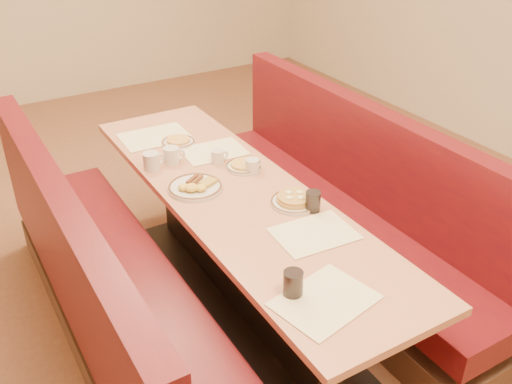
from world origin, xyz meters
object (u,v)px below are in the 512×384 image
coffee_mug_c (218,156)px  soda_tumbler_mid (313,201)px  coffee_mug_d (152,161)px  coffee_mug_a (253,166)px  booth_right (342,217)px  diner_table (238,251)px  eggs_plate (195,187)px  coffee_mug_b (172,155)px  booth_left (110,297)px  pancake_plate (294,200)px  soda_tumbler_near (293,284)px

coffee_mug_c → soda_tumbler_mid: 0.72m
coffee_mug_d → coffee_mug_c: bearing=-25.9°
coffee_mug_a → booth_right: bearing=-29.7°
coffee_mug_a → diner_table: bearing=-154.7°
booth_right → soda_tumbler_mid: booth_right is taller
coffee_mug_a → eggs_plate: bearing=168.1°
coffee_mug_a → coffee_mug_c: same height
coffee_mug_b → coffee_mug_d: bearing=-158.0°
booth_right → coffee_mug_a: 0.71m
coffee_mug_c → booth_left: bearing=-153.6°
coffee_mug_c → booth_right: bearing=-25.9°
booth_left → coffee_mug_c: booth_left is taller
eggs_plate → pancake_plate: bearing=-46.6°
eggs_plate → soda_tumbler_mid: size_ratio=2.78×
booth_left → soda_tumbler_mid: 1.12m
booth_left → coffee_mug_d: booth_left is taller
diner_table → coffee_mug_c: size_ratio=24.04×
booth_left → eggs_plate: bearing=14.1°
booth_right → coffee_mug_b: booth_right is taller
diner_table → coffee_mug_b: size_ratio=20.23×
pancake_plate → soda_tumbler_mid: size_ratio=2.33×
booth_right → coffee_mug_a: bearing=164.3°
booth_right → soda_tumbler_near: booth_right is taller
eggs_plate → coffee_mug_d: (-0.10, 0.34, 0.03)m
booth_right → pancake_plate: booth_right is taller
booth_left → coffee_mug_d: size_ratio=19.36×
booth_left → coffee_mug_b: (0.58, 0.49, 0.44)m
coffee_mug_c → coffee_mug_d: 0.37m
coffee_mug_d → soda_tumbler_mid: (0.51, -0.83, 0.00)m
pancake_plate → coffee_mug_a: coffee_mug_a is taller
coffee_mug_c → soda_tumbler_near: 1.22m
soda_tumbler_mid → diner_table: bearing=124.4°
booth_right → pancake_plate: bearing=-155.4°
pancake_plate → soda_tumbler_near: 0.71m
soda_tumbler_mid → soda_tumbler_near: bearing=-132.6°
pancake_plate → eggs_plate: 0.53m
pancake_plate → coffee_mug_d: (-0.47, 0.73, 0.03)m
soda_tumbler_near → coffee_mug_c: bearing=76.6°
booth_right → soda_tumbler_mid: (-0.50, -0.35, 0.44)m
booth_right → pancake_plate: (-0.54, -0.25, 0.41)m
diner_table → booth_left: (-0.73, 0.00, -0.01)m
eggs_plate → coffee_mug_a: 0.36m
diner_table → coffee_mug_b: bearing=106.8°
booth_right → coffee_mug_c: 0.86m
booth_right → coffee_mug_c: bearing=151.5°
pancake_plate → coffee_mug_b: coffee_mug_b is taller
diner_table → booth_right: (0.73, 0.00, -0.01)m
coffee_mug_b → coffee_mug_d: 0.13m
diner_table → booth_left: bearing=180.0°
diner_table → coffee_mug_b: 0.67m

